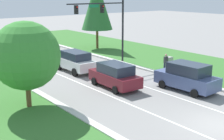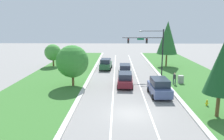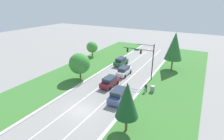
# 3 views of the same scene
# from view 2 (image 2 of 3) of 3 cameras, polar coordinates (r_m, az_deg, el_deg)

# --- Properties ---
(ground_plane) EXTENTS (160.00, 160.00, 0.00)m
(ground_plane) POSITION_cam_2_polar(r_m,az_deg,el_deg) (21.07, 4.96, -11.25)
(ground_plane) COLOR gray
(curb_strip_right) EXTENTS (0.50, 90.00, 0.15)m
(curb_strip_right) POSITION_cam_2_polar(r_m,az_deg,el_deg) (22.12, 20.00, -10.59)
(curb_strip_right) COLOR beige
(curb_strip_right) RESTS_ON ground_plane
(curb_strip_left) EXTENTS (0.50, 90.00, 0.15)m
(curb_strip_left) POSITION_cam_2_polar(r_m,az_deg,el_deg) (21.44, -10.56, -10.78)
(curb_strip_left) COLOR beige
(curb_strip_left) RESTS_ON ground_plane
(grass_verge_left) EXTENTS (10.00, 90.00, 0.08)m
(grass_verge_left) POSITION_cam_2_polar(r_m,az_deg,el_deg) (23.10, -23.61, -10.02)
(grass_verge_left) COLOR #38702D
(grass_verge_left) RESTS_ON ground_plane
(lane_stripe_inner_left) EXTENTS (0.14, 81.00, 0.01)m
(lane_stripe_inner_left) POSITION_cam_2_polar(r_m,az_deg,el_deg) (21.03, -0.03, -11.24)
(lane_stripe_inner_left) COLOR white
(lane_stripe_inner_left) RESTS_ON ground_plane
(lane_stripe_inner_right) EXTENTS (0.14, 81.00, 0.01)m
(lane_stripe_inner_right) POSITION_cam_2_polar(r_m,az_deg,el_deg) (21.25, 9.91, -11.17)
(lane_stripe_inner_right) COLOR white
(lane_stripe_inner_right) RESTS_ON ground_plane
(traffic_signal_mast) EXTENTS (6.64, 0.41, 7.57)m
(traffic_signal_mast) POSITION_cam_2_polar(r_m,az_deg,el_deg) (35.79, 10.18, 6.40)
(traffic_signal_mast) COLOR black
(traffic_signal_mast) RESTS_ON ground_plane
(white_suv) EXTENTS (2.09, 4.82, 1.94)m
(white_suv) POSITION_cam_2_polar(r_m,az_deg,el_deg) (35.61, 3.37, 0.02)
(white_suv) COLOR white
(white_suv) RESTS_ON ground_plane
(slate_blue_suv) EXTENTS (2.38, 4.88, 2.11)m
(slate_blue_suv) POSITION_cam_2_polar(r_m,az_deg,el_deg) (26.24, 12.26, -4.37)
(slate_blue_suv) COLOR #475684
(slate_blue_suv) RESTS_ON ground_plane
(forest_suv) EXTENTS (2.34, 4.68, 1.99)m
(forest_suv) POSITION_cam_2_polar(r_m,az_deg,el_deg) (40.96, -1.63, 1.58)
(forest_suv) COLOR #235633
(forest_suv) RESTS_ON ground_plane
(burgundy_suv) EXTENTS (2.27, 4.70, 1.91)m
(burgundy_suv) POSITION_cam_2_polar(r_m,az_deg,el_deg) (29.58, 3.46, -2.47)
(burgundy_suv) COLOR maroon
(burgundy_suv) RESTS_ON ground_plane
(utility_cabinet) EXTENTS (0.70, 0.60, 1.17)m
(utility_cabinet) POSITION_cam_2_polar(r_m,az_deg,el_deg) (32.56, 17.51, -2.39)
(utility_cabinet) COLOR #9E9E99
(utility_cabinet) RESTS_ON ground_plane
(pedestrian) EXTENTS (0.40, 0.26, 1.69)m
(pedestrian) POSITION_cam_2_polar(r_m,az_deg,el_deg) (31.59, 15.99, -2.06)
(pedestrian) COLOR #232842
(pedestrian) RESTS_ON ground_plane
(fire_hydrant) EXTENTS (0.34, 0.20, 0.70)m
(fire_hydrant) POSITION_cam_2_polar(r_m,az_deg,el_deg) (24.60, 23.53, -7.94)
(fire_hydrant) COLOR gold
(fire_hydrant) RESTS_ON ground_plane
(conifer_near_right_tree) EXTENTS (3.99, 3.99, 8.95)m
(conifer_near_right_tree) POSITION_cam_2_polar(r_m,az_deg,el_deg) (44.62, 14.28, 8.18)
(conifer_near_right_tree) COLOR brown
(conifer_near_right_tree) RESTS_ON ground_plane
(oak_near_left_tree) EXTENTS (3.27, 3.27, 4.46)m
(oak_near_left_tree) POSITION_cam_2_polar(r_m,az_deg,el_deg) (45.25, -15.19, 4.44)
(oak_near_left_tree) COLOR brown
(oak_near_left_tree) RESTS_ON ground_plane
(conifer_far_right_tree) EXTENTS (2.86, 2.86, 6.82)m
(conifer_far_right_tree) POSITION_cam_2_polar(r_m,az_deg,el_deg) (21.12, 26.71, 0.38)
(conifer_far_right_tree) COLOR brown
(conifer_far_right_tree) RESTS_ON ground_plane
(oak_far_left_tree) EXTENTS (4.34, 4.34, 5.60)m
(oak_far_left_tree) POSITION_cam_2_polar(r_m,az_deg,el_deg) (29.66, -10.32, 2.22)
(oak_far_left_tree) COLOR brown
(oak_far_left_tree) RESTS_ON ground_plane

